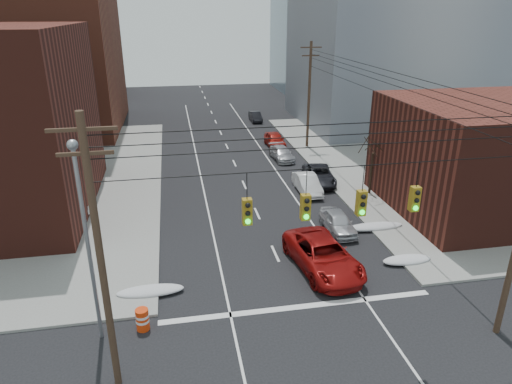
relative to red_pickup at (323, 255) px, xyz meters
name	(u,v)px	position (x,y,z in m)	size (l,w,h in m)	color
sidewalk_ne	(502,156)	(24.71, 17.21, -0.81)	(40.00, 40.00, 0.15)	gray
building_brick_far	(47,59)	(-28.29, 64.21, 5.12)	(22.00, 18.00, 12.00)	#4D1E17
building_office	(393,22)	(19.71, 34.21, 11.62)	(22.00, 20.00, 25.00)	gray
building_glass	(336,27)	(21.71, 60.21, 10.12)	(20.00, 18.00, 22.00)	gray
building_storefront	(505,156)	(15.71, 6.21, 3.12)	(16.00, 12.00, 8.00)	#4D1E17
utility_pole_left	(100,257)	(-10.79, -6.79, 4.90)	(2.20, 0.28, 11.00)	#473323
utility_pole_far	(309,94)	(6.21, 24.21, 4.90)	(2.20, 0.28, 11.00)	#473323
traffic_signals	(334,204)	(-2.19, -6.82, 6.28)	(17.00, 0.42, 2.02)	black
street_light	(85,228)	(-11.79, -3.79, 4.66)	(0.44, 0.44, 9.32)	gray
bare_tree	(371,167)	(7.30, 10.21, 1.44)	(2.09, 2.20, 4.93)	black
snow_nw	(150,291)	(-9.69, -0.79, -0.67)	(3.50, 1.08, 0.42)	silver
snow_ne	(407,260)	(5.11, -0.29, -0.67)	(3.00, 1.08, 0.42)	silver
snow_east_far	(375,227)	(5.11, 4.21, -0.67)	(4.00, 1.08, 0.42)	silver
red_pickup	(323,255)	(0.00, 0.00, 0.00)	(2.93, 6.36, 1.77)	maroon
parked_car_a	(338,222)	(2.51, 4.42, -0.19)	(1.63, 4.04, 1.38)	silver
parked_car_b	(307,184)	(2.51, 11.62, -0.16)	(1.54, 4.42, 1.46)	white
parked_car_c	(319,175)	(4.11, 13.50, -0.17)	(2.37, 5.14, 1.43)	black
parked_car_d	(282,153)	(2.51, 20.53, -0.25)	(1.76, 4.33, 1.26)	#B6B6BB
parked_car_e	(275,140)	(2.87, 25.18, -0.12)	(1.80, 4.47, 1.52)	#9B150E
parked_car_f	(255,117)	(2.97, 37.44, -0.26)	(1.33, 3.81, 1.25)	black
lot_car_a	(54,207)	(-16.59, 9.95, 0.03)	(1.63, 4.66, 1.54)	white
lot_car_b	(51,185)	(-17.93, 14.90, -0.05)	(2.27, 4.92, 1.37)	silver
lot_car_c	(35,194)	(-18.69, 13.09, -0.06)	(1.90, 4.66, 1.35)	black
lot_car_d	(18,188)	(-20.36, 14.74, -0.11)	(1.47, 3.65, 1.24)	#AAABAF
construction_barrel	(142,319)	(-9.94, -3.60, -0.32)	(0.81, 0.81, 1.09)	red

